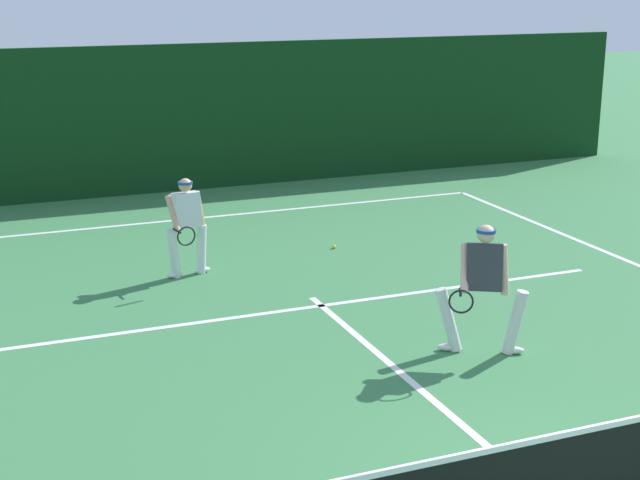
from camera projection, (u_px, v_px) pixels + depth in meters
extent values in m
cube|color=white|center=(216.00, 216.00, 18.07)|extent=(10.83, 0.10, 0.01)
cube|color=white|center=(321.00, 306.00, 13.24)|extent=(8.83, 0.10, 0.01)
cube|color=white|center=(415.00, 385.00, 10.71)|extent=(0.10, 6.40, 0.01)
cube|color=white|center=(602.00, 426.00, 7.58)|extent=(11.68, 0.03, 0.05)
cylinder|color=silver|center=(515.00, 322.00, 11.47)|extent=(0.32, 0.27, 0.83)
cylinder|color=silver|center=(448.00, 320.00, 11.56)|extent=(0.39, 0.30, 0.83)
ellipsoid|color=white|center=(513.00, 350.00, 11.57)|extent=(0.28, 0.22, 0.09)
ellipsoid|color=white|center=(447.00, 347.00, 11.66)|extent=(0.28, 0.22, 0.09)
cube|color=#2D3338|center=(484.00, 267.00, 11.33)|extent=(0.54, 0.51, 0.61)
cylinder|color=beige|center=(504.00, 270.00, 11.31)|extent=(0.18, 0.16, 0.63)
cylinder|color=beige|center=(465.00, 268.00, 11.36)|extent=(0.31, 0.46, 0.54)
sphere|color=beige|center=(486.00, 234.00, 11.21)|extent=(0.22, 0.22, 0.22)
cylinder|color=#19478C|center=(486.00, 231.00, 11.20)|extent=(0.32, 0.32, 0.04)
cylinder|color=black|center=(460.00, 292.00, 11.19)|extent=(0.15, 0.24, 0.03)
torus|color=black|center=(461.00, 302.00, 10.86)|extent=(0.27, 0.16, 0.29)
cylinder|color=silver|center=(202.00, 249.00, 14.59)|extent=(0.20, 0.17, 0.78)
cylinder|color=silver|center=(174.00, 254.00, 14.36)|extent=(0.23, 0.17, 0.78)
ellipsoid|color=white|center=(202.00, 270.00, 14.68)|extent=(0.27, 0.15, 0.09)
ellipsoid|color=white|center=(175.00, 275.00, 14.45)|extent=(0.27, 0.15, 0.09)
cube|color=silver|center=(186.00, 210.00, 14.29)|extent=(0.43, 0.32, 0.55)
cylinder|color=tan|center=(200.00, 210.00, 14.41)|extent=(0.18, 0.12, 0.60)
cylinder|color=tan|center=(173.00, 214.00, 14.19)|extent=(0.16, 0.43, 0.53)
sphere|color=tan|center=(185.00, 185.00, 14.19)|extent=(0.21, 0.21, 0.21)
cylinder|color=#19478C|center=(185.00, 183.00, 14.18)|extent=(0.26, 0.26, 0.04)
cylinder|color=black|center=(177.00, 231.00, 14.02)|extent=(0.08, 0.26, 0.03)
torus|color=black|center=(186.00, 236.00, 13.74)|extent=(0.29, 0.07, 0.29)
sphere|color=#D1E033|center=(334.00, 247.00, 15.97)|extent=(0.07, 0.07, 0.07)
cube|color=#0E3314|center=(182.00, 118.00, 19.85)|extent=(21.52, 0.12, 3.09)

